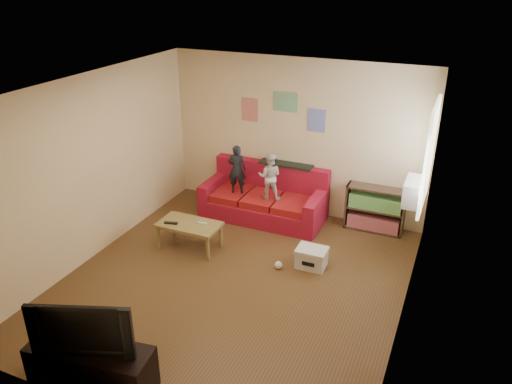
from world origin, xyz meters
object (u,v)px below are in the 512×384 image
at_px(coffee_table, 189,227).
at_px(child_a, 237,169).
at_px(child_b, 270,176).
at_px(tv_stand, 92,367).
at_px(television, 84,325).
at_px(bookshelf, 375,211).
at_px(sofa, 265,200).
at_px(file_box, 312,258).

bearing_deg(coffee_table, child_a, 81.48).
xyz_separation_m(child_b, tv_stand, (-0.30, -4.14, -0.59)).
relative_size(child_b, television, 0.77).
bearing_deg(television, child_b, 65.66).
relative_size(child_b, bookshelf, 0.84).
distance_m(bookshelf, television, 4.99).
distance_m(child_a, bookshelf, 2.40).
distance_m(sofa, television, 4.34).
bearing_deg(file_box, coffee_table, -173.03).
height_order(bookshelf, tv_stand, bookshelf).
relative_size(bookshelf, file_box, 2.18).
relative_size(file_box, television, 0.42).
bearing_deg(sofa, coffee_table, -113.70).
height_order(file_box, television, television).
bearing_deg(bookshelf, child_a, -169.86).
height_order(child_b, bookshelf, child_b).
height_order(sofa, coffee_table, sofa).
distance_m(child_a, child_b, 0.60).
relative_size(child_b, coffee_table, 0.84).
height_order(file_box, tv_stand, tv_stand).
xyz_separation_m(child_b, file_box, (1.10, -1.07, -0.68)).
distance_m(child_b, bookshelf, 1.82).
bearing_deg(coffee_table, sofa, 66.30).
bearing_deg(child_a, file_box, 132.61).
xyz_separation_m(child_a, file_box, (1.70, -1.07, -0.71)).
distance_m(child_b, coffee_table, 1.60).
xyz_separation_m(bookshelf, file_box, (-0.60, -1.48, -0.19)).
distance_m(child_a, coffee_table, 1.41).
relative_size(sofa, coffee_table, 2.20).
height_order(coffee_table, bookshelf, bookshelf).
xyz_separation_m(sofa, tv_stand, (-0.15, -4.31, -0.06)).
distance_m(sofa, coffee_table, 1.61).
bearing_deg(bookshelf, tv_stand, -113.74).
distance_m(child_b, file_box, 1.68).
bearing_deg(file_box, tv_stand, -114.51).
bearing_deg(sofa, child_a, -159.24).
bearing_deg(child_a, television, 79.00).
relative_size(child_a, file_box, 1.97).
xyz_separation_m(tv_stand, television, (0.00, 0.00, 0.54)).
relative_size(child_b, file_box, 1.83).
distance_m(file_box, tv_stand, 3.37).
relative_size(sofa, tv_stand, 1.60).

